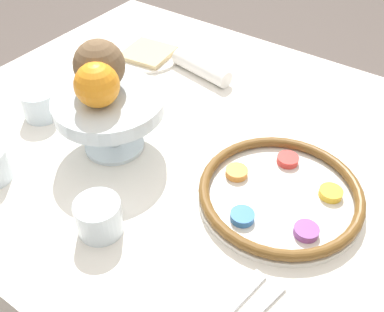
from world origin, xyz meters
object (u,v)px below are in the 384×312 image
(orange_fruit, at_px, (97,85))
(cup_near, at_px, (40,104))
(coconut, at_px, (99,65))
(cup_mid, at_px, (99,217))
(napkin_roll, at_px, (201,68))
(fruit_stand, at_px, (109,109))
(bread_plate, at_px, (148,55))
(seder_plate, at_px, (280,193))

(orange_fruit, height_order, cup_near, orange_fruit)
(orange_fruit, xyz_separation_m, cup_near, (0.21, -0.01, -0.13))
(orange_fruit, distance_m, cup_near, 0.25)
(coconut, xyz_separation_m, cup_mid, (-0.17, 0.20, -0.14))
(coconut, relative_size, napkin_roll, 0.56)
(fruit_stand, bearing_deg, bread_plate, -61.76)
(seder_plate, distance_m, orange_fruit, 0.39)
(seder_plate, relative_size, coconut, 3.02)
(fruit_stand, distance_m, cup_near, 0.22)
(coconut, distance_m, cup_mid, 0.30)
(coconut, relative_size, cup_mid, 1.26)
(fruit_stand, relative_size, coconut, 2.20)
(napkin_roll, bearing_deg, coconut, 85.41)
(orange_fruit, bearing_deg, napkin_roll, -88.41)
(coconut, xyz_separation_m, napkin_roll, (-0.03, -0.32, -0.15))
(napkin_roll, bearing_deg, orange_fruit, 91.59)
(orange_fruit, height_order, napkin_roll, orange_fruit)
(napkin_roll, height_order, cup_near, cup_near)
(bread_plate, relative_size, napkin_roll, 0.99)
(seder_plate, relative_size, fruit_stand, 1.38)
(bread_plate, distance_m, cup_near, 0.35)
(orange_fruit, distance_m, cup_mid, 0.24)
(bread_plate, xyz_separation_m, cup_near, (0.03, 0.34, 0.02))
(coconut, bearing_deg, fruit_stand, 147.13)
(fruit_stand, bearing_deg, napkin_roll, -88.62)
(fruit_stand, distance_m, orange_fruit, 0.07)
(seder_plate, xyz_separation_m, coconut, (0.39, 0.04, 0.16))
(seder_plate, distance_m, cup_near, 0.57)
(napkin_roll, relative_size, cup_mid, 2.23)
(coconut, bearing_deg, orange_fruit, 128.37)
(cup_mid, bearing_deg, napkin_roll, -74.88)
(fruit_stand, relative_size, napkin_roll, 1.24)
(coconut, bearing_deg, seder_plate, -173.78)
(fruit_stand, distance_m, coconut, 0.09)
(coconut, distance_m, napkin_roll, 0.35)
(cup_near, bearing_deg, seder_plate, -171.99)
(coconut, height_order, bread_plate, coconut)
(fruit_stand, relative_size, orange_fruit, 2.59)
(fruit_stand, distance_m, napkin_roll, 0.35)
(seder_plate, distance_m, bread_plate, 0.59)
(seder_plate, xyz_separation_m, cup_near, (0.56, 0.08, 0.02))
(seder_plate, height_order, fruit_stand, fruit_stand)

